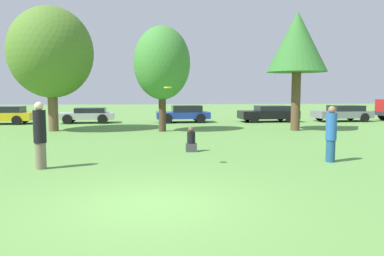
{
  "coord_description": "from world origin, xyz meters",
  "views": [
    {
      "loc": [
        0.21,
        -7.37,
        2.24
      ],
      "look_at": [
        1.16,
        4.09,
        1.13
      ],
      "focal_mm": 35.2,
      "sensor_mm": 36.0,
      "label": 1
    }
  ],
  "objects_px": {
    "parked_car_black": "(269,113)",
    "parked_car_grey": "(343,113)",
    "tree_0": "(51,53)",
    "parked_car_blue": "(184,113)",
    "parked_car_silver": "(88,115)",
    "bystander_sitting": "(191,141)",
    "frisbee": "(168,87)",
    "person_catcher": "(331,134)",
    "tree_2": "(297,43)",
    "tree_1": "(162,63)",
    "parked_car_yellow": "(2,115)",
    "person_thrower": "(40,135)"
  },
  "relations": [
    {
      "from": "frisbee",
      "to": "parked_car_silver",
      "type": "height_order",
      "value": "frisbee"
    },
    {
      "from": "person_thrower",
      "to": "parked_car_grey",
      "type": "distance_m",
      "value": 23.69
    },
    {
      "from": "tree_0",
      "to": "parked_car_blue",
      "type": "bearing_deg",
      "value": 35.18
    },
    {
      "from": "person_catcher",
      "to": "tree_1",
      "type": "relative_size",
      "value": 0.3
    },
    {
      "from": "frisbee",
      "to": "parked_car_grey",
      "type": "xyz_separation_m",
      "value": [
        13.53,
        16.48,
        -1.71
      ]
    },
    {
      "from": "parked_car_black",
      "to": "tree_2",
      "type": "bearing_deg",
      "value": 84.24
    },
    {
      "from": "parked_car_yellow",
      "to": "parked_car_black",
      "type": "xyz_separation_m",
      "value": [
        19.02,
        0.41,
        -0.02
      ]
    },
    {
      "from": "tree_1",
      "to": "parked_car_grey",
      "type": "xyz_separation_m",
      "value": [
        13.65,
        6.13,
        -3.15
      ]
    },
    {
      "from": "person_catcher",
      "to": "parked_car_yellow",
      "type": "xyz_separation_m",
      "value": [
        -16.38,
        15.52,
        -0.25
      ]
    },
    {
      "from": "person_catcher",
      "to": "parked_car_blue",
      "type": "relative_size",
      "value": 0.45
    },
    {
      "from": "parked_car_black",
      "to": "bystander_sitting",
      "type": "bearing_deg",
      "value": 59.64
    },
    {
      "from": "parked_car_blue",
      "to": "parked_car_grey",
      "type": "xyz_separation_m",
      "value": [
        12.05,
        -0.06,
        -0.01
      ]
    },
    {
      "from": "person_catcher",
      "to": "parked_car_yellow",
      "type": "distance_m",
      "value": 22.56
    },
    {
      "from": "frisbee",
      "to": "parked_car_yellow",
      "type": "relative_size",
      "value": 0.05
    },
    {
      "from": "tree_1",
      "to": "tree_2",
      "type": "distance_m",
      "value": 7.76
    },
    {
      "from": "parked_car_yellow",
      "to": "person_catcher",
      "type": "bearing_deg",
      "value": 133.32
    },
    {
      "from": "frisbee",
      "to": "parked_car_black",
      "type": "distance_m",
      "value": 18.34
    },
    {
      "from": "person_catcher",
      "to": "parked_car_silver",
      "type": "height_order",
      "value": "person_catcher"
    },
    {
      "from": "tree_0",
      "to": "parked_car_blue",
      "type": "xyz_separation_m",
      "value": [
        7.79,
        5.49,
        -3.74
      ]
    },
    {
      "from": "tree_1",
      "to": "parked_car_blue",
      "type": "xyz_separation_m",
      "value": [
        1.6,
        6.19,
        -3.14
      ]
    },
    {
      "from": "bystander_sitting",
      "to": "parked_car_yellow",
      "type": "relative_size",
      "value": 0.22
    },
    {
      "from": "frisbee",
      "to": "bystander_sitting",
      "type": "distance_m",
      "value": 3.71
    },
    {
      "from": "parked_car_silver",
      "to": "parked_car_grey",
      "type": "bearing_deg",
      "value": 176.54
    },
    {
      "from": "person_thrower",
      "to": "parked_car_grey",
      "type": "bearing_deg",
      "value": 41.09
    },
    {
      "from": "tree_0",
      "to": "parked_car_silver",
      "type": "relative_size",
      "value": 1.78
    },
    {
      "from": "parked_car_black",
      "to": "parked_car_silver",
      "type": "bearing_deg",
      "value": -3.5
    },
    {
      "from": "person_catcher",
      "to": "tree_0",
      "type": "relative_size",
      "value": 0.26
    },
    {
      "from": "tree_1",
      "to": "person_catcher",
      "type": "bearing_deg",
      "value": -61.55
    },
    {
      "from": "frisbee",
      "to": "tree_2",
      "type": "xyz_separation_m",
      "value": [
        7.55,
        10.24,
        2.62
      ]
    },
    {
      "from": "bystander_sitting",
      "to": "parked_car_black",
      "type": "xyz_separation_m",
      "value": [
        6.91,
        13.48,
        0.24
      ]
    },
    {
      "from": "frisbee",
      "to": "parked_car_blue",
      "type": "distance_m",
      "value": 16.7
    },
    {
      "from": "person_thrower",
      "to": "parked_car_blue",
      "type": "distance_m",
      "value": 17.13
    },
    {
      "from": "parked_car_grey",
      "to": "parked_car_silver",
      "type": "bearing_deg",
      "value": -3.46
    },
    {
      "from": "frisbee",
      "to": "tree_2",
      "type": "distance_m",
      "value": 12.99
    },
    {
      "from": "frisbee",
      "to": "parked_car_black",
      "type": "relative_size",
      "value": 0.05
    },
    {
      "from": "bystander_sitting",
      "to": "tree_1",
      "type": "xyz_separation_m",
      "value": [
        -1.04,
        7.34,
        3.41
      ]
    },
    {
      "from": "person_catcher",
      "to": "parked_car_grey",
      "type": "relative_size",
      "value": 0.42
    },
    {
      "from": "frisbee",
      "to": "tree_1",
      "type": "height_order",
      "value": "tree_1"
    },
    {
      "from": "person_catcher",
      "to": "parked_car_grey",
      "type": "xyz_separation_m",
      "value": [
        8.34,
        15.91,
        -0.25
      ]
    },
    {
      "from": "parked_car_yellow",
      "to": "parked_car_black",
      "type": "height_order",
      "value": "parked_car_yellow"
    },
    {
      "from": "person_thrower",
      "to": "tree_1",
      "type": "xyz_separation_m",
      "value": [
        3.57,
        10.14,
        2.81
      ]
    },
    {
      "from": "person_catcher",
      "to": "parked_car_grey",
      "type": "bearing_deg",
      "value": -119.96
    },
    {
      "from": "person_thrower",
      "to": "person_catcher",
      "type": "height_order",
      "value": "person_thrower"
    },
    {
      "from": "person_catcher",
      "to": "parked_car_black",
      "type": "xyz_separation_m",
      "value": [
        2.64,
        15.93,
        -0.27
      ]
    },
    {
      "from": "parked_car_yellow",
      "to": "parked_car_black",
      "type": "distance_m",
      "value": 19.03
    },
    {
      "from": "person_thrower",
      "to": "frisbee",
      "type": "relative_size",
      "value": 8.52
    },
    {
      "from": "bystander_sitting",
      "to": "parked_car_silver",
      "type": "relative_size",
      "value": 0.24
    },
    {
      "from": "parked_car_black",
      "to": "parked_car_grey",
      "type": "height_order",
      "value": "parked_car_grey"
    },
    {
      "from": "bystander_sitting",
      "to": "parked_car_silver",
      "type": "bearing_deg",
      "value": 115.17
    },
    {
      "from": "person_thrower",
      "to": "tree_0",
      "type": "relative_size",
      "value": 0.28
    }
  ]
}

